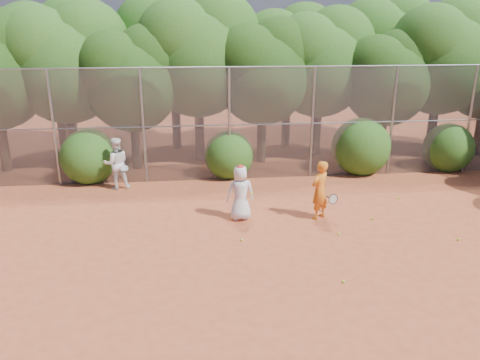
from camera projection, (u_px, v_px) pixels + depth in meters
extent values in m
plane|color=#A14424|center=(291.00, 252.00, 11.57)|extent=(80.00, 80.00, 0.00)
cylinder|color=gray|center=(54.00, 129.00, 15.89)|extent=(0.09, 0.09, 4.00)
cylinder|color=gray|center=(143.00, 127.00, 16.20)|extent=(0.09, 0.09, 4.00)
cylinder|color=gray|center=(229.00, 125.00, 16.51)|extent=(0.09, 0.09, 4.00)
cylinder|color=gray|center=(312.00, 123.00, 16.81)|extent=(0.09, 0.09, 4.00)
cylinder|color=gray|center=(392.00, 122.00, 17.12)|extent=(0.09, 0.09, 4.00)
cylinder|color=gray|center=(469.00, 120.00, 17.43)|extent=(0.09, 0.09, 4.00)
cylinder|color=gray|center=(258.00, 67.00, 15.98)|extent=(20.00, 0.05, 0.05)
cylinder|color=gray|center=(257.00, 124.00, 16.61)|extent=(20.00, 0.04, 0.04)
cube|color=slate|center=(257.00, 124.00, 16.61)|extent=(20.00, 0.02, 4.00)
cylinder|color=black|center=(3.00, 140.00, 17.78)|extent=(0.38, 0.38, 2.38)
sphere|color=black|center=(14.00, 50.00, 17.19)|extent=(3.05, 3.05, 3.05)
cylinder|color=black|center=(73.00, 134.00, 18.48)|extent=(0.38, 0.38, 2.52)
sphere|color=#224C13|center=(66.00, 70.00, 17.71)|extent=(4.03, 4.03, 4.03)
sphere|color=#224C13|center=(87.00, 42.00, 17.86)|extent=(3.23, 3.23, 3.23)
sphere|color=#224C13|center=(41.00, 49.00, 17.10)|extent=(3.02, 3.02, 3.02)
cylinder|color=black|center=(136.00, 141.00, 18.13)|extent=(0.36, 0.36, 2.17)
sphere|color=black|center=(132.00, 86.00, 17.47)|extent=(3.47, 3.47, 3.47)
sphere|color=black|center=(150.00, 61.00, 17.60)|extent=(2.78, 2.78, 2.78)
sphere|color=black|center=(113.00, 67.00, 16.94)|extent=(2.60, 2.60, 2.60)
cylinder|color=black|center=(199.00, 128.00, 19.26)|extent=(0.39, 0.39, 2.66)
sphere|color=#224C13|center=(198.00, 63.00, 18.44)|extent=(4.26, 4.26, 4.26)
sphere|color=#224C13|center=(218.00, 35.00, 18.60)|extent=(3.40, 3.40, 3.40)
sphere|color=#224C13|center=(178.00, 41.00, 17.80)|extent=(3.19, 3.19, 3.19)
cylinder|color=black|center=(262.00, 134.00, 19.01)|extent=(0.37, 0.37, 2.27)
sphere|color=black|center=(262.00, 79.00, 18.31)|extent=(3.64, 3.64, 3.64)
sphere|color=black|center=(279.00, 54.00, 18.44)|extent=(2.91, 2.91, 2.91)
sphere|color=black|center=(247.00, 60.00, 17.76)|extent=(2.73, 2.73, 2.73)
cylinder|color=black|center=(316.00, 127.00, 19.99)|extent=(0.38, 0.38, 2.45)
sphere|color=#224C13|center=(319.00, 70.00, 19.24)|extent=(3.92, 3.92, 3.92)
sphere|color=#224C13|center=(337.00, 44.00, 19.39)|extent=(3.14, 3.14, 3.14)
sphere|color=#224C13|center=(306.00, 50.00, 18.65)|extent=(2.94, 2.94, 2.94)
cylinder|color=black|center=(381.00, 135.00, 19.36)|extent=(0.36, 0.36, 2.10)
sphere|color=black|center=(386.00, 84.00, 18.72)|extent=(3.36, 3.36, 3.36)
sphere|color=black|center=(401.00, 62.00, 18.84)|extent=(2.69, 2.69, 2.69)
sphere|color=black|center=(376.00, 68.00, 18.21)|extent=(2.52, 2.52, 2.52)
cylinder|color=black|center=(432.00, 125.00, 20.10)|extent=(0.39, 0.39, 2.59)
sphere|color=#224C13|center=(440.00, 64.00, 19.31)|extent=(4.14, 4.14, 4.14)
sphere|color=#224C13|center=(457.00, 38.00, 19.46)|extent=(3.32, 3.32, 3.32)
sphere|color=#224C13|center=(430.00, 44.00, 18.68)|extent=(3.11, 3.11, 3.11)
cylinder|color=black|center=(480.00, 128.00, 20.07)|extent=(0.37, 0.37, 2.31)
cylinder|color=black|center=(62.00, 122.00, 20.54)|extent=(0.39, 0.39, 2.62)
sphere|color=#224C13|center=(54.00, 62.00, 19.73)|extent=(4.20, 4.20, 4.20)
sphere|color=#224C13|center=(74.00, 36.00, 19.89)|extent=(3.36, 3.36, 3.36)
sphere|color=#224C13|center=(31.00, 42.00, 19.10)|extent=(3.15, 3.15, 3.15)
cylinder|color=black|center=(176.00, 117.00, 21.21)|extent=(0.40, 0.40, 2.80)
sphere|color=#224C13|center=(173.00, 55.00, 20.35)|extent=(4.48, 4.48, 4.48)
sphere|color=#224C13|center=(193.00, 28.00, 20.52)|extent=(3.58, 3.58, 3.58)
sphere|color=#224C13|center=(153.00, 33.00, 19.68)|extent=(3.36, 3.36, 3.36)
cylinder|color=black|center=(286.00, 120.00, 21.39)|extent=(0.38, 0.38, 2.52)
sphere|color=#224C13|center=(288.00, 64.00, 20.62)|extent=(4.03, 4.03, 4.03)
sphere|color=#224C13|center=(304.00, 40.00, 20.77)|extent=(3.23, 3.23, 3.23)
sphere|color=#224C13|center=(274.00, 46.00, 20.01)|extent=(3.02, 3.02, 3.02)
cylinder|color=black|center=(376.00, 113.00, 22.38)|extent=(0.40, 0.40, 2.73)
sphere|color=#224C13|center=(381.00, 55.00, 21.55)|extent=(4.37, 4.37, 4.37)
sphere|color=#224C13|center=(398.00, 31.00, 21.71)|extent=(3.49, 3.49, 3.49)
sphere|color=#224C13|center=(369.00, 36.00, 20.89)|extent=(3.28, 3.28, 3.28)
sphere|color=#224C13|center=(89.00, 154.00, 16.59)|extent=(2.00, 2.00, 2.00)
sphere|color=#224C13|center=(229.00, 153.00, 17.13)|extent=(1.80, 1.80, 1.80)
sphere|color=#224C13|center=(361.00, 144.00, 17.58)|extent=(2.20, 2.20, 2.20)
sphere|color=#224C13|center=(449.00, 146.00, 17.99)|extent=(1.90, 1.90, 1.90)
imported|color=orange|center=(320.00, 190.00, 13.36)|extent=(0.75, 0.72, 1.73)
torus|color=black|center=(333.00, 199.00, 13.27)|extent=(0.31, 0.14, 0.30)
cylinder|color=black|center=(329.00, 197.00, 13.47)|extent=(0.11, 0.28, 0.06)
imported|color=silver|center=(240.00, 193.00, 13.32)|extent=(0.82, 0.57, 1.61)
ellipsoid|color=red|center=(240.00, 167.00, 13.08)|extent=(0.22, 0.22, 0.13)
sphere|color=#B9E329|center=(252.00, 193.00, 13.15)|extent=(0.07, 0.07, 0.07)
imported|color=white|center=(116.00, 163.00, 15.89)|extent=(0.99, 0.85, 1.78)
torus|color=black|center=(124.00, 168.00, 15.66)|extent=(0.33, 0.28, 0.23)
cylinder|color=black|center=(125.00, 171.00, 15.85)|extent=(0.06, 0.22, 0.22)
sphere|color=#B9E329|center=(339.00, 234.00, 12.52)|extent=(0.07, 0.07, 0.07)
sphere|color=#B9E329|center=(373.00, 219.00, 13.50)|extent=(0.07, 0.07, 0.07)
sphere|color=#B9E329|center=(343.00, 282.00, 10.17)|extent=(0.07, 0.07, 0.07)
sphere|color=#B9E329|center=(458.00, 239.00, 12.18)|extent=(0.07, 0.07, 0.07)
sphere|color=#B9E329|center=(242.00, 240.00, 12.14)|extent=(0.07, 0.07, 0.07)
sphere|color=#B9E329|center=(399.00, 198.00, 15.12)|extent=(0.07, 0.07, 0.07)
sphere|color=#B9E329|center=(322.00, 210.00, 14.12)|extent=(0.07, 0.07, 0.07)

